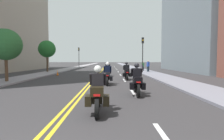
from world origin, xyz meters
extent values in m
plane|color=#343233|center=(0.00, 48.00, 0.00)|extent=(264.00, 264.00, 0.00)
cube|color=gray|center=(-7.02, 48.00, 0.06)|extent=(2.77, 144.00, 0.12)
cube|color=gray|center=(7.02, 48.00, 0.06)|extent=(2.77, 144.00, 0.12)
cube|color=yellow|center=(-0.12, 48.00, 0.00)|extent=(0.12, 132.00, 0.01)
cube|color=yellow|center=(0.12, 48.00, 0.00)|extent=(0.12, 132.00, 0.01)
cube|color=silver|center=(2.82, 8.00, 0.00)|extent=(0.14, 2.40, 0.01)
cube|color=silver|center=(2.82, 14.00, 0.00)|extent=(0.14, 2.40, 0.01)
cube|color=silver|center=(2.82, 20.00, 0.00)|extent=(0.14, 2.40, 0.01)
cube|color=silver|center=(2.82, 26.00, 0.00)|extent=(0.14, 2.40, 0.01)
cube|color=silver|center=(2.82, 32.00, 0.00)|extent=(0.14, 2.40, 0.01)
cube|color=silver|center=(2.82, 38.00, 0.00)|extent=(0.14, 2.40, 0.01)
cube|color=silver|center=(2.82, 44.00, 0.00)|extent=(0.14, 2.40, 0.01)
cube|color=silver|center=(2.82, 50.00, 0.00)|extent=(0.14, 2.40, 0.01)
cube|color=silver|center=(2.82, 56.00, 0.00)|extent=(0.14, 2.40, 0.01)
cube|color=#A59787|center=(-17.03, 29.77, 9.15)|extent=(8.22, 20.30, 18.30)
cube|color=gray|center=(16.00, 27.81, 11.53)|extent=(6.16, 19.19, 23.07)
cube|color=#2D3847|center=(19.10, 27.81, 5.77)|extent=(0.04, 16.12, 0.90)
cylinder|color=black|center=(1.10, 5.12, 0.33)|extent=(0.15, 0.66, 0.65)
cylinder|color=black|center=(1.15, 3.62, 0.33)|extent=(0.15, 0.66, 0.65)
cube|color=silver|center=(1.10, 5.12, 0.67)|extent=(0.15, 0.32, 0.04)
cube|color=black|center=(1.13, 4.37, 0.61)|extent=(0.36, 1.15, 0.40)
cube|color=black|center=(1.15, 3.69, 0.83)|extent=(0.41, 0.37, 0.28)
cube|color=red|center=(1.16, 3.50, 0.75)|extent=(0.20, 0.04, 0.06)
cube|color=black|center=(0.86, 3.91, 0.51)|extent=(0.22, 0.45, 0.32)
cube|color=black|center=(1.42, 3.93, 0.51)|extent=(0.22, 0.45, 0.32)
cube|color=#B2C1CC|center=(1.11, 4.85, 0.99)|extent=(0.36, 0.13, 0.36)
cube|color=black|center=(1.13, 4.32, 1.08)|extent=(0.41, 0.27, 0.54)
cylinder|color=black|center=(0.88, 4.46, 1.13)|extent=(0.11, 0.28, 0.45)
cylinder|color=black|center=(1.36, 4.48, 1.13)|extent=(0.11, 0.28, 0.45)
sphere|color=white|center=(1.13, 4.35, 1.48)|extent=(0.26, 0.26, 0.26)
cylinder|color=black|center=(2.96, 8.15, 0.34)|extent=(0.14, 0.68, 0.67)
cylinder|color=black|center=(2.89, 6.65, 0.34)|extent=(0.14, 0.68, 0.67)
cube|color=silver|center=(2.96, 8.15, 0.69)|extent=(0.15, 0.33, 0.04)
cube|color=black|center=(2.92, 7.40, 0.62)|extent=(0.37, 1.15, 0.40)
cube|color=black|center=(2.89, 6.72, 0.84)|extent=(0.42, 0.38, 0.28)
cube|color=red|center=(2.88, 6.53, 0.76)|extent=(0.20, 0.04, 0.06)
cube|color=black|center=(2.62, 6.96, 0.52)|extent=(0.22, 0.45, 0.32)
cube|color=black|center=(3.18, 6.93, 0.52)|extent=(0.22, 0.45, 0.32)
cube|color=#B2C1CC|center=(2.94, 7.88, 1.00)|extent=(0.37, 0.14, 0.36)
cube|color=black|center=(2.92, 7.35, 1.10)|extent=(0.41, 0.28, 0.56)
cylinder|color=black|center=(2.69, 7.51, 1.15)|extent=(0.11, 0.28, 0.45)
cylinder|color=black|center=(3.17, 7.49, 1.15)|extent=(0.11, 0.28, 0.45)
sphere|color=black|center=(2.92, 7.38, 1.52)|extent=(0.26, 0.26, 0.26)
cylinder|color=black|center=(1.36, 11.94, 0.32)|extent=(0.12, 0.64, 0.64)
cylinder|color=black|center=(1.34, 10.46, 0.32)|extent=(0.12, 0.64, 0.64)
cube|color=silver|center=(1.36, 11.94, 0.66)|extent=(0.15, 0.32, 0.04)
cube|color=black|center=(1.35, 11.20, 0.60)|extent=(0.34, 1.13, 0.40)
cube|color=black|center=(1.34, 10.53, 0.82)|extent=(0.41, 0.37, 0.28)
cube|color=red|center=(1.34, 10.34, 0.74)|extent=(0.20, 0.03, 0.06)
cube|color=black|center=(1.06, 10.76, 0.50)|extent=(0.21, 0.44, 0.32)
cube|color=black|center=(1.62, 10.75, 0.50)|extent=(0.21, 0.44, 0.32)
cube|color=#B2C1CC|center=(1.36, 11.68, 0.98)|extent=(0.36, 0.13, 0.36)
cube|color=black|center=(1.35, 11.15, 1.09)|extent=(0.40, 0.27, 0.58)
cylinder|color=black|center=(1.11, 11.31, 1.14)|extent=(0.10, 0.28, 0.45)
cylinder|color=black|center=(1.59, 11.30, 1.14)|extent=(0.10, 0.28, 0.45)
sphere|color=white|center=(1.35, 11.18, 1.52)|extent=(0.26, 0.26, 0.26)
cylinder|color=black|center=(3.06, 15.31, 0.30)|extent=(0.14, 0.61, 0.61)
cylinder|color=black|center=(3.06, 13.76, 0.30)|extent=(0.14, 0.61, 0.61)
cube|color=silver|center=(3.06, 15.31, 0.63)|extent=(0.14, 0.32, 0.04)
cube|color=black|center=(3.06, 14.54, 0.58)|extent=(0.32, 1.18, 0.40)
cube|color=black|center=(3.06, 13.84, 0.80)|extent=(0.40, 0.36, 0.28)
cube|color=red|center=(3.06, 13.65, 0.72)|extent=(0.20, 0.03, 0.06)
cube|color=black|center=(2.78, 14.07, 0.48)|extent=(0.20, 0.44, 0.32)
cube|color=black|center=(3.34, 14.07, 0.48)|extent=(0.20, 0.44, 0.32)
cube|color=#B2C1CC|center=(3.06, 15.03, 0.96)|extent=(0.36, 0.12, 0.36)
cube|color=black|center=(3.06, 14.49, 1.08)|extent=(0.40, 0.26, 0.59)
cylinder|color=black|center=(2.82, 14.64, 1.13)|extent=(0.10, 0.28, 0.45)
cylinder|color=black|center=(3.30, 14.64, 1.13)|extent=(0.10, 0.28, 0.45)
sphere|color=black|center=(3.06, 14.52, 1.51)|extent=(0.26, 0.26, 0.26)
cylinder|color=black|center=(1.26, 18.87, 0.32)|extent=(0.11, 0.63, 0.63)
cylinder|color=black|center=(1.28, 17.42, 0.32)|extent=(0.11, 0.63, 0.63)
cube|color=silver|center=(1.26, 18.87, 0.65)|extent=(0.14, 0.32, 0.04)
cube|color=black|center=(1.27, 18.15, 0.60)|extent=(0.33, 1.11, 0.40)
cube|color=black|center=(1.28, 17.49, 0.82)|extent=(0.40, 0.36, 0.28)
cube|color=red|center=(1.28, 17.30, 0.74)|extent=(0.20, 0.03, 0.06)
cube|color=black|center=(0.99, 17.71, 0.50)|extent=(0.20, 0.44, 0.32)
cube|color=black|center=(1.55, 17.71, 0.50)|extent=(0.20, 0.44, 0.32)
cube|color=#B2C1CC|center=(1.26, 18.61, 0.98)|extent=(0.36, 0.13, 0.36)
cube|color=black|center=(1.27, 18.10, 1.08)|extent=(0.40, 0.26, 0.58)
cylinder|color=black|center=(1.03, 18.24, 1.13)|extent=(0.10, 0.28, 0.45)
cylinder|color=black|center=(1.51, 18.25, 1.13)|extent=(0.10, 0.28, 0.45)
sphere|color=white|center=(1.27, 18.13, 1.51)|extent=(0.26, 0.26, 0.26)
cube|color=black|center=(-4.67, 19.06, 0.01)|extent=(0.30, 0.30, 0.03)
cone|color=orange|center=(-4.67, 19.06, 0.35)|extent=(0.24, 0.24, 0.64)
cylinder|color=white|center=(-4.67, 19.06, 0.42)|extent=(0.16, 0.16, 0.08)
cylinder|color=black|center=(6.03, 22.56, 2.09)|extent=(0.12, 0.12, 4.18)
cube|color=black|center=(6.03, 22.56, 4.53)|extent=(0.28, 0.28, 0.80)
sphere|color=yellow|center=(6.03, 22.41, 4.53)|extent=(0.18, 0.18, 0.18)
cylinder|color=black|center=(-6.03, 40.96, 2.08)|extent=(0.12, 0.12, 4.15)
cube|color=black|center=(-6.03, 40.96, 4.50)|extent=(0.28, 0.28, 0.80)
sphere|color=yellow|center=(-6.03, 40.81, 4.50)|extent=(0.18, 0.18, 0.18)
cube|color=#242530|center=(6.85, 26.62, 0.40)|extent=(0.34, 0.34, 0.80)
cube|color=#398C4A|center=(6.85, 26.62, 1.11)|extent=(0.41, 0.41, 0.63)
sphere|color=tan|center=(6.85, 26.62, 1.54)|extent=(0.22, 0.22, 0.22)
cube|color=#4F2872|center=(6.70, 26.46, 0.90)|extent=(0.18, 0.18, 0.24)
cube|color=#212E38|center=(7.22, 24.40, 0.44)|extent=(0.34, 0.32, 0.88)
cube|color=blue|center=(7.22, 24.40, 1.23)|extent=(0.42, 0.38, 0.70)
sphere|color=tan|center=(7.22, 24.40, 1.70)|extent=(0.22, 0.22, 0.22)
cube|color=#3865AC|center=(7.03, 24.29, 0.98)|extent=(0.19, 0.17, 0.24)
cylinder|color=#513926|center=(-6.71, 12.35, 1.08)|extent=(0.24, 0.24, 2.17)
sphere|color=#2A6331|center=(-6.71, 12.35, 3.04)|extent=(2.48, 2.48, 2.48)
cylinder|color=#4B3724|center=(-7.79, 24.42, 1.30)|extent=(0.24, 0.24, 2.60)
sphere|color=#246B2B|center=(-7.79, 24.42, 3.47)|extent=(2.50, 2.50, 2.50)
camera|label=1|loc=(1.56, -1.62, 1.78)|focal=28.08mm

